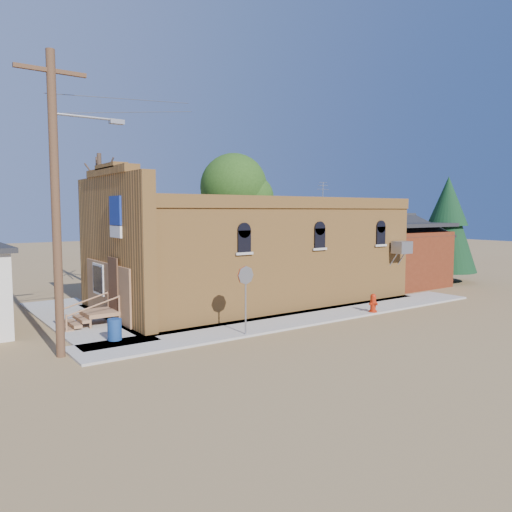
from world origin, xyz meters
TOP-DOWN VIEW (x-y plane):
  - ground at (0.00, 0.00)m, footprint 120.00×120.00m
  - sidewalk_south at (1.50, 0.90)m, footprint 19.00×2.20m
  - sidewalk_west at (-6.30, 6.00)m, footprint 2.60×10.00m
  - brick_bar at (1.64, 5.49)m, footprint 16.40×7.97m
  - red_shed at (11.50, 5.50)m, footprint 5.40×6.40m
  - utility_pole at (-8.14, 1.20)m, footprint 3.12×0.26m
  - tree_bare_near at (-3.00, 13.00)m, footprint 2.80×2.80m
  - tree_leafy at (6.00, 13.50)m, footprint 4.40×4.40m
  - evergreen_tree at (15.50, 4.00)m, footprint 3.60×3.60m
  - fire_hydrant at (4.31, -0.00)m, footprint 0.46×0.45m
  - stop_sign at (-2.27, 0.00)m, footprint 0.65×0.11m
  - trash_barrel at (-6.30, 1.88)m, footprint 0.53×0.53m

SIDE VIEW (x-z plane):
  - ground at x=0.00m, z-range 0.00..0.00m
  - sidewalk_south at x=1.50m, z-range 0.00..0.08m
  - sidewalk_west at x=-6.30m, z-range 0.00..0.08m
  - trash_barrel at x=-6.30m, z-range 0.08..0.79m
  - fire_hydrant at x=4.31m, z-range 0.07..0.87m
  - stop_sign at x=-2.27m, z-range 0.73..3.14m
  - red_shed at x=11.50m, z-range 0.12..4.42m
  - brick_bar at x=1.64m, z-range -0.81..5.49m
  - evergreen_tree at x=15.50m, z-range 0.46..6.96m
  - utility_pole at x=-8.14m, z-range 0.27..9.27m
  - tree_leafy at x=6.00m, z-range 1.86..10.01m
  - tree_bare_near at x=-3.00m, z-range 2.14..9.79m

